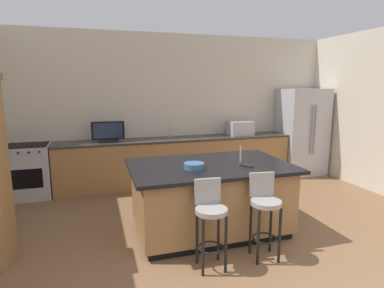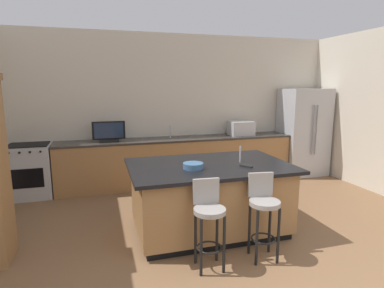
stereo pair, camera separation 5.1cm
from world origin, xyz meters
name	(u,v)px [view 1 (the left image)]	position (x,y,z in m)	size (l,w,h in m)	color
wall_back	(179,109)	(0.00, 4.74, 1.47)	(6.90, 0.12, 2.93)	beige
counter_back	(178,161)	(-0.12, 4.36, 0.46)	(4.60, 0.62, 0.92)	#9E7042
kitchen_island	(210,197)	(-0.23, 2.23, 0.47)	(2.09, 1.34, 0.92)	black
refrigerator	(302,132)	(2.67, 4.30, 0.93)	(0.95, 0.75, 1.87)	#B7BABF
range_oven	(29,171)	(-2.78, 4.35, 0.47)	(0.72, 0.63, 0.94)	#B7BABF
microwave	(240,128)	(1.21, 4.36, 1.06)	(0.48, 0.36, 0.29)	#B7BABF
tv_monitor	(108,133)	(-1.43, 4.30, 1.09)	(0.58, 0.16, 0.38)	black
sink_faucet_back	(170,132)	(-0.26, 4.46, 1.04)	(0.02, 0.02, 0.24)	#B2B2B7
sink_faucet_island	(241,154)	(0.20, 2.23, 1.03)	(0.02, 0.02, 0.22)	#B2B2B7
bar_stool_left	(210,217)	(-0.53, 1.40, 0.57)	(0.34, 0.35, 0.96)	gray
bar_stool_right	(265,209)	(0.12, 1.41, 0.58)	(0.34, 0.36, 0.97)	gray
fruit_bowl	(194,166)	(-0.50, 2.08, 0.96)	(0.25, 0.25, 0.07)	#3F668C
cell_phone	(193,162)	(-0.41, 2.41, 0.92)	(0.07, 0.15, 0.01)	black
tv_remote	(247,166)	(0.17, 1.97, 0.93)	(0.04, 0.17, 0.02)	black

